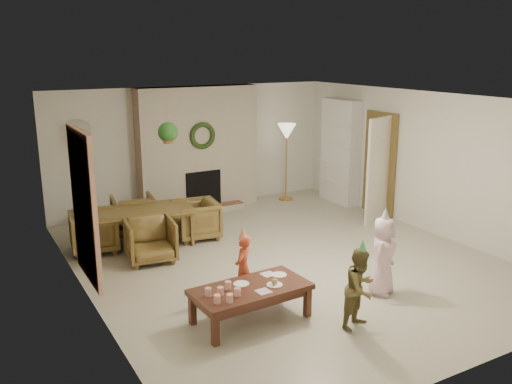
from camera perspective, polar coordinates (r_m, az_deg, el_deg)
floor at (r=8.67m, az=3.05°, el=-7.07°), size 7.00×7.00×0.00m
ceiling at (r=8.08m, az=3.30°, el=9.63°), size 7.00×7.00×0.00m
wall_back at (r=11.33m, az=-6.46°, el=4.64°), size 7.00×0.00×7.00m
wall_front at (r=5.79m, az=22.30°, el=-6.25°), size 7.00×0.00×7.00m
wall_left at (r=7.18m, az=-17.45°, el=-1.87°), size 0.00×7.00×7.00m
wall_right at (r=10.19m, az=17.54°, el=2.92°), size 0.00×7.00×7.00m
fireplace_mass at (r=11.15m, az=-6.05°, el=4.49°), size 2.50×0.40×2.50m
fireplace_hearth at (r=11.11m, az=-5.16°, el=-1.84°), size 1.60×0.30×0.12m
fireplace_firebox at (r=11.15m, az=-5.57°, el=0.30°), size 0.75×0.12×0.75m
fireplace_wreath at (r=10.89m, az=-5.60°, el=5.86°), size 0.54×0.10×0.54m
floor_lamp_base at (r=12.05m, az=3.12°, el=-0.69°), size 0.31×0.31×0.03m
floor_lamp_post at (r=11.87m, az=3.17°, el=2.86°), size 0.03×0.03×1.50m
floor_lamp_shade at (r=11.74m, az=3.22°, el=6.31°), size 0.40×0.40×0.33m
bookshelf_carcass at (r=11.77m, az=8.78°, el=4.20°), size 0.30×1.00×2.20m
bookshelf_shelf_a at (r=11.89m, az=8.59°, el=1.11°), size 0.30×0.92×0.03m
bookshelf_shelf_b at (r=11.81m, az=8.66°, el=3.00°), size 0.30×0.92×0.03m
bookshelf_shelf_c at (r=11.73m, az=8.74°, el=4.91°), size 0.30×0.92×0.03m
bookshelf_shelf_d at (r=11.67m, az=8.81°, el=6.85°), size 0.30×0.92×0.03m
books_row_lower at (r=11.74m, az=8.99°, el=1.61°), size 0.20×0.40×0.24m
books_row_mid at (r=11.81m, az=8.46°, el=3.70°), size 0.20×0.44×0.24m
books_row_upper at (r=11.62m, az=8.99°, el=5.46°), size 0.20×0.36×0.22m
door_frame at (r=11.04m, az=12.78°, el=2.89°), size 0.05×0.86×2.04m
door_leaf at (r=10.52m, az=12.62°, el=2.21°), size 0.77×0.32×2.00m
curtain_panel at (r=7.37m, az=-17.49°, el=-1.43°), size 0.06×1.20×2.00m
dining_table at (r=9.37m, az=-11.86°, el=-3.69°), size 1.84×1.18×0.61m
dining_chair_near at (r=8.65m, az=-10.94°, el=-4.98°), size 0.81×0.83×0.67m
dining_chair_far at (r=10.08m, az=-12.66°, el=-2.23°), size 0.81×0.83×0.67m
dining_chair_left at (r=9.27m, az=-16.51°, el=-3.99°), size 0.83×0.81×0.67m
dining_chair_right at (r=9.56m, az=-6.25°, el=-2.88°), size 0.83×0.81×0.67m
hanging_plant_cord at (r=8.88m, az=-9.24°, el=7.65°), size 0.01×0.01×0.70m
hanging_plant_pot at (r=8.93m, az=-9.15°, el=5.42°), size 0.16×0.16×0.12m
hanging_plant_foliage at (r=8.91m, az=-9.18°, el=6.18°), size 0.32×0.32×0.32m
coffee_table_top at (r=6.69m, az=-0.56°, el=-10.12°), size 1.45×0.78×0.07m
coffee_table_apron at (r=6.72m, az=-0.55°, el=-10.71°), size 1.34×0.67×0.09m
coffee_leg_fl at (r=6.28m, az=-4.27°, el=-14.17°), size 0.08×0.08×0.37m
coffee_leg_fr at (r=6.90m, az=5.39°, el=-11.37°), size 0.08×0.08×0.37m
coffee_leg_bl at (r=6.74m, az=-6.66°, el=-12.10°), size 0.08×0.08×0.37m
coffee_leg_br at (r=7.32m, az=2.58°, el=-9.72°), size 0.08×0.08×0.37m
cup_a at (r=6.28m, az=-4.07°, el=-11.07°), size 0.08×0.08×0.10m
cup_b at (r=6.45m, az=-5.01°, el=-10.34°), size 0.08×0.08×0.10m
cup_c at (r=6.29m, az=-2.76°, el=-10.99°), size 0.08×0.08×0.10m
cup_d at (r=6.47m, az=-3.74°, el=-10.27°), size 0.08×0.08×0.10m
cup_e at (r=6.43m, az=-1.95°, el=-10.39°), size 0.08×0.08×0.10m
cup_f at (r=6.60m, az=-2.93°, el=-9.70°), size 0.08×0.08×0.10m
plate_a at (r=6.75m, az=-1.55°, el=-9.54°), size 0.21×0.21×0.01m
plate_b at (r=6.73m, az=1.95°, el=-9.63°), size 0.21×0.21×0.01m
plate_c at (r=7.00m, az=2.42°, el=-8.61°), size 0.21×0.21×0.01m
food_scoop at (r=6.71m, az=1.95°, el=-9.30°), size 0.08×0.08×0.08m
napkin_left at (r=6.55m, az=0.78°, el=-10.33°), size 0.17×0.17×0.01m
napkin_right at (r=7.01m, az=1.27°, el=-8.58°), size 0.17×0.17×0.01m
child_red at (r=7.19m, az=-1.35°, el=-7.93°), size 0.39×0.37×0.89m
party_hat_red at (r=7.01m, az=-1.38°, el=-4.27°), size 0.16×0.16×0.17m
child_plaid at (r=6.63m, az=10.84°, el=-9.82°), size 0.57×0.50×0.98m
party_hat_plaid at (r=6.44m, az=11.06°, el=-5.57°), size 0.12×0.12×0.16m
child_pink at (r=7.53m, az=13.10°, el=-6.49°), size 0.63×0.56×1.08m
party_hat_pink at (r=7.35m, az=13.36°, el=-2.26°), size 0.18×0.18×0.19m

